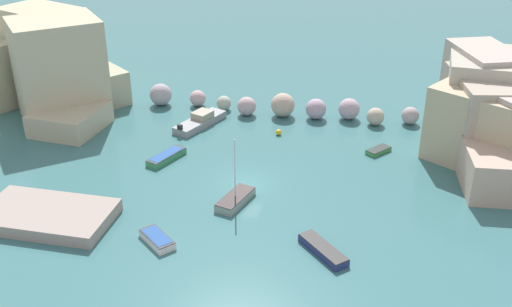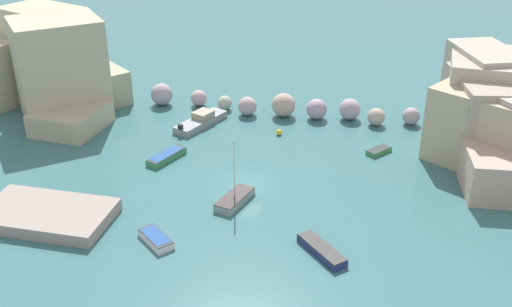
# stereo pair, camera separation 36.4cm
# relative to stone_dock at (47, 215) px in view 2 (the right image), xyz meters

# --- Properties ---
(cove_water) EXTENTS (160.00, 160.00, 0.00)m
(cove_water) POSITION_rel_stone_dock_xyz_m (13.68, 8.83, -0.49)
(cove_water) COLOR #396B6F
(cove_water) RESTS_ON ground
(cliff_headland_left) EXTENTS (18.80, 16.81, 10.46)m
(cliff_headland_left) POSITION_rel_stone_dock_xyz_m (-11.75, 21.84, 3.82)
(cliff_headland_left) COLOR #A5A489
(cliff_headland_left) RESTS_ON ground
(rock_breakwater) EXTENTS (33.38, 3.44, 2.54)m
(rock_breakwater) POSITION_rel_stone_dock_xyz_m (14.47, 24.43, 0.59)
(rock_breakwater) COLOR #A398A3
(rock_breakwater) RESTS_ON ground
(stone_dock) EXTENTS (9.96, 5.74, 0.98)m
(stone_dock) POSITION_rel_stone_dock_xyz_m (0.00, 0.00, 0.00)
(stone_dock) COLOR gray
(stone_dock) RESTS_ON ground
(channel_buoy) EXTENTS (0.59, 0.59, 0.59)m
(channel_buoy) POSITION_rel_stone_dock_xyz_m (14.58, 19.31, -0.20)
(channel_buoy) COLOR gold
(channel_buoy) RESTS_ON cove_water
(moored_boat_0) EXTENTS (4.24, 6.82, 1.39)m
(moored_boat_0) POSITION_rel_stone_dock_xyz_m (6.22, 19.94, 0.00)
(moored_boat_0) COLOR gray
(moored_boat_0) RESTS_ON cove_water
(moored_boat_1) EXTENTS (3.31, 3.11, 0.60)m
(moored_boat_1) POSITION_rel_stone_dock_xyz_m (9.29, -0.96, -0.18)
(moored_boat_1) COLOR silver
(moored_boat_1) RESTS_ON cove_water
(moored_boat_2) EXTENTS (1.70, 4.17, 0.59)m
(moored_boat_2) POSITION_rel_stone_dock_xyz_m (-0.30, 0.87, -0.20)
(moored_boat_2) COLOR #3E864A
(moored_boat_2) RESTS_ON cove_water
(moored_boat_3) EXTENTS (2.61, 4.34, 5.72)m
(moored_boat_3) POSITION_rel_stone_dock_xyz_m (13.52, 5.64, -0.12)
(moored_boat_3) COLOR gray
(moored_boat_3) RESTS_ON cove_water
(moored_boat_4) EXTENTS (3.96, 4.07, 0.61)m
(moored_boat_4) POSITION_rel_stone_dock_xyz_m (21.27, 0.29, -0.19)
(moored_boat_4) COLOR navy
(moored_boat_4) RESTS_ON cove_water
(moored_boat_5) EXTENTS (2.43, 2.64, 0.43)m
(moored_boat_5) POSITION_rel_stone_dock_xyz_m (24.53, 17.41, -0.28)
(moored_boat_5) COLOR #3E8948
(moored_boat_5) RESTS_ON cove_water
(moored_boat_6) EXTENTS (2.77, 4.40, 0.62)m
(moored_boat_6) POSITION_rel_stone_dock_xyz_m (5.44, 11.73, -0.17)
(moored_boat_6) COLOR #378653
(moored_boat_6) RESTS_ON cove_water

